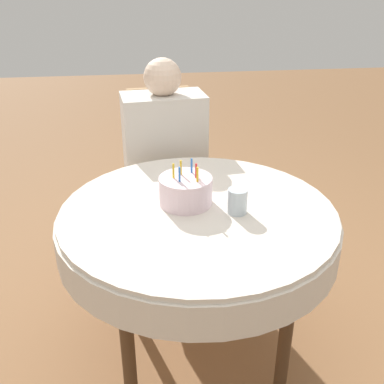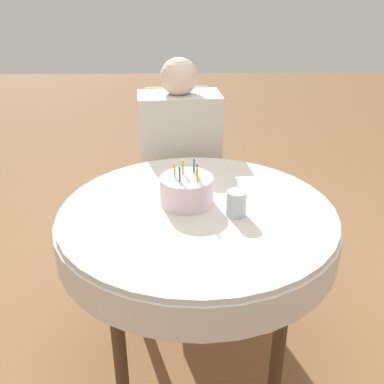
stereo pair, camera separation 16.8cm
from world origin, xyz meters
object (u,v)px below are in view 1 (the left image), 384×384
object	(u,v)px
chair	(163,172)
birthday_cake	(186,191)
person	(165,147)
drinking_glass	(237,201)

from	to	relation	value
chair	birthday_cake	xyz separation A→B (m)	(0.04, -0.76, 0.25)
chair	birthday_cake	size ratio (longest dim) A/B	4.73
birthday_cake	person	bearing A→B (deg)	92.39
person	chair	bearing A→B (deg)	90.00
birthday_cake	drinking_glass	size ratio (longest dim) A/B	2.14
person	birthday_cake	xyz separation A→B (m)	(0.03, -0.67, 0.07)
person	drinking_glass	world-z (taller)	person
chair	birthday_cake	bearing A→B (deg)	-92.75
person	birthday_cake	bearing A→B (deg)	-93.12
drinking_glass	person	bearing A→B (deg)	105.21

